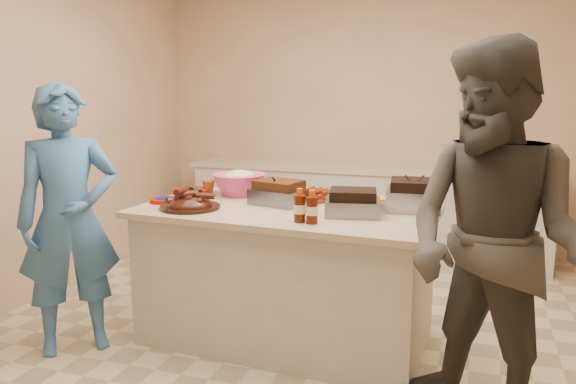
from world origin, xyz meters
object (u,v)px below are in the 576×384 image
(guest_blue, at_px, (78,347))
(mustard_bottle, at_px, (274,200))
(coleslaw_bowl, at_px, (239,195))
(bbq_bottle_b, at_px, (312,223))
(plastic_cup, at_px, (209,192))
(rib_platter, at_px, (190,208))
(bbq_bottle_a, at_px, (300,222))
(roasting_pan, at_px, (413,210))
(island, at_px, (286,338))

(guest_blue, bearing_deg, mustard_bottle, -8.13)
(mustard_bottle, bearing_deg, coleslaw_bowl, 161.20)
(bbq_bottle_b, distance_m, plastic_cup, 1.23)
(rib_platter, bearing_deg, bbq_bottle_b, -9.03)
(bbq_bottle_a, bearing_deg, roasting_pan, 43.19)
(guest_blue, bearing_deg, roasting_pan, -22.46)
(rib_platter, relative_size, plastic_cup, 3.92)
(bbq_bottle_a, xyz_separation_m, bbq_bottle_b, (0.08, -0.01, 0.00))
(roasting_pan, relative_size, plastic_cup, 3.34)
(island, xyz_separation_m, plastic_cup, (-0.73, 0.36, 0.91))
(mustard_bottle, relative_size, guest_blue, 0.08)
(rib_platter, bearing_deg, guest_blue, -151.87)
(guest_blue, bearing_deg, bbq_bottle_a, -34.44)
(coleslaw_bowl, xyz_separation_m, bbq_bottle_b, (0.75, -0.66, 0.00))
(guest_blue, bearing_deg, island, -19.62)
(island, xyz_separation_m, coleslaw_bowl, (-0.47, 0.33, 0.91))
(rib_platter, height_order, bbq_bottle_b, bbq_bottle_b)
(bbq_bottle_b, distance_m, guest_blue, 1.79)
(bbq_bottle_a, relative_size, guest_blue, 0.12)
(plastic_cup, bearing_deg, guest_blue, -119.79)
(coleslaw_bowl, distance_m, plastic_cup, 0.27)
(rib_platter, relative_size, coleslaw_bowl, 1.02)
(plastic_cup, bearing_deg, coleslaw_bowl, -6.49)
(coleslaw_bowl, xyz_separation_m, bbq_bottle_a, (0.67, -0.65, 0.00))
(rib_platter, distance_m, mustard_bottle, 0.60)
(bbq_bottle_a, xyz_separation_m, plastic_cup, (-0.93, 0.68, 0.00))
(bbq_bottle_a, distance_m, mustard_bottle, 0.65)
(rib_platter, distance_m, coleslaw_bowl, 0.54)
(island, xyz_separation_m, rib_platter, (-0.59, -0.20, 0.91))
(bbq_bottle_b, height_order, plastic_cup, bbq_bottle_b)
(roasting_pan, bearing_deg, bbq_bottle_b, -138.36)
(bbq_bottle_b, bearing_deg, roasting_pan, 47.77)
(roasting_pan, height_order, bbq_bottle_b, bbq_bottle_b)
(rib_platter, xyz_separation_m, mustard_bottle, (0.43, 0.42, 0.00))
(roasting_pan, xyz_separation_m, bbq_bottle_a, (-0.59, -0.55, 0.00))
(mustard_bottle, bearing_deg, bbq_bottle_a, -56.81)
(island, xyz_separation_m, bbq_bottle_a, (0.20, -0.32, 0.91))
(rib_platter, distance_m, plastic_cup, 0.57)
(island, bearing_deg, plastic_cup, 157.06)
(rib_platter, relative_size, bbq_bottle_b, 2.00)
(roasting_pan, bearing_deg, bbq_bottle_a, -142.94)
(island, relative_size, roasting_pan, 5.71)
(coleslaw_bowl, bearing_deg, bbq_bottle_b, -41.66)
(rib_platter, relative_size, bbq_bottle_a, 1.96)
(bbq_bottle_b, bearing_deg, guest_blue, -171.87)
(bbq_bottle_a, bearing_deg, rib_platter, 170.87)
(plastic_cup, bearing_deg, mustard_bottle, -13.30)
(guest_blue, bearing_deg, plastic_cup, 16.79)
(mustard_bottle, bearing_deg, rib_platter, -135.70)
(island, distance_m, roasting_pan, 1.22)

